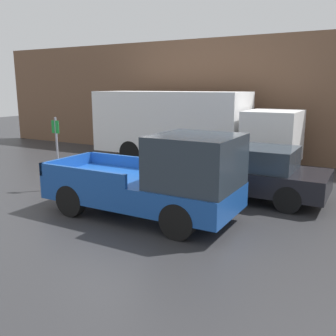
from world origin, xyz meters
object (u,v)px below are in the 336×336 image
car (246,171)px  delivery_truck (186,125)px  parking_sign (57,150)px  pickup_truck (159,180)px  newspaper_box (276,152)px

car → delivery_truck: 5.19m
delivery_truck → parking_sign: bearing=-107.8°
pickup_truck → delivery_truck: bearing=111.0°
parking_sign → newspaper_box: size_ratio=2.18×
delivery_truck → newspaper_box: 4.10m
pickup_truck → newspaper_box: (0.86, 8.51, -0.49)m
car → pickup_truck: bearing=-113.7°
pickup_truck → parking_sign: bearing=169.6°
pickup_truck → newspaper_box: bearing=84.2°
parking_sign → pickup_truck: bearing=-10.4°
car → newspaper_box: car is taller
pickup_truck → parking_sign: size_ratio=2.14×
delivery_truck → parking_sign: (-1.81, -5.64, -0.38)m
pickup_truck → car: size_ratio=1.05×
pickup_truck → newspaper_box: 8.56m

